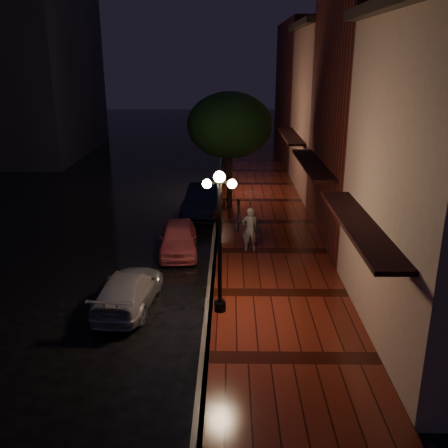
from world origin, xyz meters
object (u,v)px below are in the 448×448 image
(streetlamp_near, at_px, (220,234))
(streetlamp_far, at_px, (225,150))
(street_tree, at_px, (230,127))
(pink_car, at_px, (178,238))
(navy_car, at_px, (205,199))
(woman_with_umbrella, at_px, (250,211))
(silver_car, at_px, (128,290))
(parking_meter, at_px, (238,212))

(streetlamp_near, xyz_separation_m, streetlamp_far, (0.00, 14.00, 0.00))
(streetlamp_far, distance_m, street_tree, 3.44)
(pink_car, xyz_separation_m, navy_car, (0.82, 5.23, 0.15))
(pink_car, height_order, woman_with_umbrella, woman_with_umbrella)
(pink_car, xyz_separation_m, silver_car, (-1.10, -4.61, -0.05))
(streetlamp_near, height_order, pink_car, streetlamp_near)
(parking_meter, bearing_deg, streetlamp_far, 91.79)
(silver_car, bearing_deg, streetlamp_far, -97.68)
(pink_car, height_order, parking_meter, parking_meter)
(street_tree, height_order, silver_car, street_tree)
(streetlamp_near, relative_size, silver_car, 1.11)
(streetlamp_far, height_order, parking_meter, streetlamp_far)
(streetlamp_far, height_order, silver_car, streetlamp_far)
(street_tree, relative_size, pink_car, 1.60)
(streetlamp_far, relative_size, woman_with_umbrella, 1.74)
(streetlamp_far, xyz_separation_m, street_tree, (0.26, -3.01, 1.64))
(streetlamp_near, bearing_deg, streetlamp_far, 90.00)
(street_tree, distance_m, pink_car, 7.18)
(streetlamp_far, relative_size, street_tree, 0.74)
(streetlamp_near, distance_m, silver_car, 3.56)
(woman_with_umbrella, bearing_deg, pink_car, -1.35)
(streetlamp_far, bearing_deg, streetlamp_near, -90.00)
(streetlamp_near, distance_m, navy_car, 10.57)
(silver_car, bearing_deg, streetlamp_near, 173.99)
(streetlamp_far, xyz_separation_m, parking_meter, (0.65, -6.76, -1.54))
(streetlamp_near, distance_m, street_tree, 11.12)
(streetlamp_far, bearing_deg, parking_meter, -84.50)
(streetlamp_far, distance_m, navy_car, 4.17)
(woman_with_umbrella, xyz_separation_m, parking_meter, (-0.43, 2.20, -0.73))
(navy_car, bearing_deg, woman_with_umbrella, -61.74)
(streetlamp_near, bearing_deg, woman_with_umbrella, 77.86)
(woman_with_umbrella, relative_size, parking_meter, 1.65)
(streetlamp_near, height_order, silver_car, streetlamp_near)
(streetlamp_far, xyz_separation_m, silver_car, (-2.87, -13.47, -2.04))
(streetlamp_far, relative_size, pink_car, 1.19)
(streetlamp_far, bearing_deg, silver_car, -102.03)
(street_tree, relative_size, silver_car, 1.49)
(navy_car, distance_m, silver_car, 10.03)
(silver_car, xyz_separation_m, parking_meter, (3.52, 6.72, 0.50))
(pink_car, relative_size, parking_meter, 2.40)
(parking_meter, bearing_deg, streetlamp_near, -98.83)
(street_tree, height_order, navy_car, street_tree)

